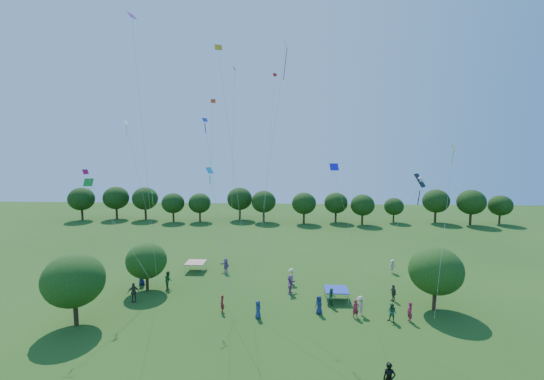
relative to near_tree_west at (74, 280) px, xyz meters
The scene contains 38 objects.
near_tree_west is the anchor object (origin of this frame).
near_tree_north 8.19m from the near_tree_west, 68.94° to the left, with size 4.07×4.07×4.98m.
near_tree_east 30.85m from the near_tree_west, ahead, with size 4.68×4.68×5.75m.
treeline 46.29m from the near_tree_west, 72.05° to the left, with size 88.01×8.77×6.77m.
tent_red_stripe 15.43m from the near_tree_west, 65.26° to the left, with size 2.20×2.20×1.10m.
tent_blue 23.00m from the near_tree_west, 15.53° to the left, with size 2.20×2.20×1.10m.
man_in_black 24.69m from the near_tree_west, 17.59° to the right, with size 0.74×0.47×1.97m, color black.
crowd_person_0 9.64m from the near_tree_west, 78.72° to the left, with size 0.86×0.46×1.73m, color #1A214B.
crowd_person_1 23.53m from the near_tree_west, ahead, with size 0.59×0.38×1.59m, color maroon.
crowd_person_2 26.35m from the near_tree_west, ahead, with size 0.79×0.43×1.61m, color #275C3C.
crowd_person_3 32.89m from the near_tree_west, 25.62° to the left, with size 1.07×0.48×1.64m, color #AFAB8C.
crowd_person_4 28.25m from the near_tree_west, 12.76° to the left, with size 0.93×0.42×1.58m, color #463E38.
crowd_person_5 16.91m from the near_tree_west, 52.99° to the left, with size 1.64×0.58×1.75m, color #89538E.
crowd_person_6 20.57m from the near_tree_west, ahead, with size 0.81×0.44×1.64m, color navy.
crowd_person_7 12.30m from the near_tree_west, 14.38° to the left, with size 0.58×0.37×1.56m, color maroon.
crowd_person_8 10.04m from the near_tree_west, 59.18° to the left, with size 0.90×0.49×1.82m, color #295F29.
crowd_person_9 20.61m from the near_tree_west, 29.71° to the left, with size 1.13×0.51×1.72m, color beige.
crowd_person_10 6.22m from the near_tree_west, 60.03° to the left, with size 1.08×0.49×1.84m, color #453A37.
crowd_person_11 19.37m from the near_tree_west, 23.15° to the left, with size 1.78×0.63×1.90m, color #A05D99.
crowd_person_12 15.27m from the near_tree_west, ahead, with size 0.76×0.41×1.55m, color navy.
crowd_person_13 27.82m from the near_tree_west, ahead, with size 0.63×0.41×1.69m, color maroon.
crowd_person_14 22.11m from the near_tree_west, 12.36° to the left, with size 0.84×0.45×1.71m, color #2B6639.
crowd_person_15 24.08m from the near_tree_west, ahead, with size 1.10×0.49×1.68m, color #BBAC96.
pirate_kite 28.61m from the near_tree_west, ahead, with size 5.49×1.81×11.23m.
red_high_kite 24.75m from the near_tree_west, 26.96° to the left, with size 3.11×6.65×23.81m.
small_kite_0 21.41m from the near_tree_west, 32.72° to the left, with size 1.60×5.20×21.09m.
small_kite_1 16.80m from the near_tree_west, 17.81° to the left, with size 0.38×2.82×20.30m.
small_kite_2 31.66m from the near_tree_west, ahead, with size 2.78×4.42×13.45m.
small_kite_3 12.33m from the near_tree_west, 77.61° to the left, with size 1.91×2.50×8.58m.
small_kite_4 22.71m from the near_tree_west, ahead, with size 3.66×0.56×12.00m.
small_kite_5 15.84m from the near_tree_west, 20.96° to the left, with size 1.29×6.07×23.40m.
small_kite_6 13.67m from the near_tree_west, 83.22° to the left, with size 3.65×0.82×16.08m.
small_kite_7 13.65m from the near_tree_west, 28.20° to the left, with size 3.00×4.17×11.43m.
small_kite_8 6.53m from the near_tree_west, 54.81° to the left, with size 3.65×4.89×11.47m.
small_kite_9 20.27m from the near_tree_west, 59.44° to the left, with size 0.63×5.04×19.00m.
small_kite_10 17.71m from the near_tree_west, ahead, with size 2.33×2.53×20.56m.
small_kite_11 6.93m from the near_tree_west, 59.11° to the left, with size 3.74×4.94×10.69m.
small_kite_12 14.35m from the near_tree_west, 17.96° to the left, with size 2.37×1.40×15.79m.
Camera 1 is at (1.51, -16.25, 14.37)m, focal length 24.00 mm.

